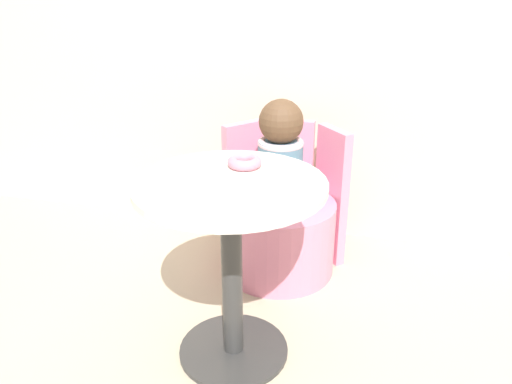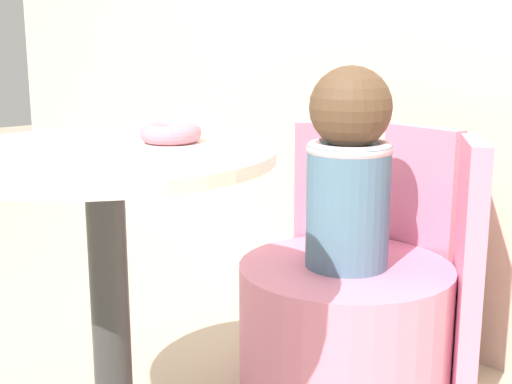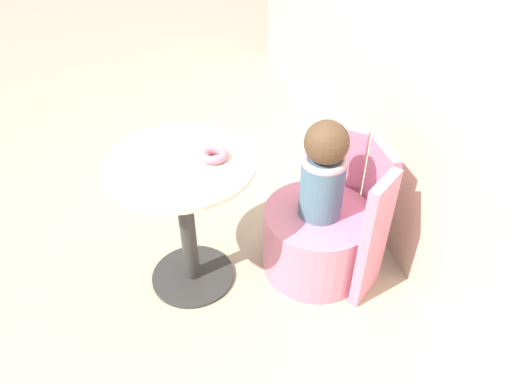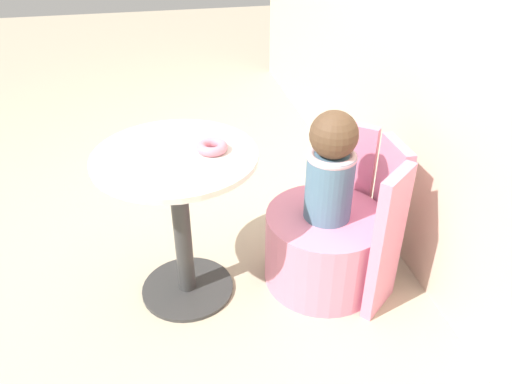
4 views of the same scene
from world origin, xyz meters
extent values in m
plane|color=#B7A88E|center=(0.00, 0.00, 0.00)|extent=(12.00, 12.00, 0.00)
cube|color=beige|center=(0.00, 1.13, 1.20)|extent=(6.00, 0.06, 2.40)
cylinder|color=#333333|center=(0.00, -0.01, 0.01)|extent=(0.43, 0.43, 0.02)
cylinder|color=#333333|center=(0.00, -0.01, 0.36)|extent=(0.08, 0.08, 0.69)
cylinder|color=silver|center=(0.00, -0.01, 0.72)|extent=(0.68, 0.68, 0.02)
cylinder|color=pink|center=(0.05, 0.64, 0.19)|extent=(0.55, 0.55, 0.37)
cube|color=pink|center=(0.05, 0.94, 0.35)|extent=(0.24, 0.05, 0.70)
cube|color=pink|center=(0.28, 0.84, 0.35)|extent=(0.19, 0.21, 0.70)
cube|color=pink|center=(-0.18, 0.84, 0.35)|extent=(0.19, 0.21, 0.70)
cylinder|color=slate|center=(0.05, 0.64, 0.53)|extent=(0.21, 0.21, 0.31)
torus|color=beige|center=(0.05, 0.64, 0.67)|extent=(0.22, 0.22, 0.04)
sphere|color=brown|center=(0.05, 0.64, 0.78)|extent=(0.21, 0.21, 0.21)
torus|color=pink|center=(0.01, 0.14, 0.76)|extent=(0.13, 0.13, 0.04)
camera|label=1|loc=(0.46, -1.53, 1.38)|focal=35.00mm
camera|label=2|loc=(1.24, -0.66, 0.96)|focal=50.00mm
camera|label=3|loc=(1.69, -0.03, 1.83)|focal=32.00mm
camera|label=4|loc=(1.80, -0.06, 1.68)|focal=35.00mm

